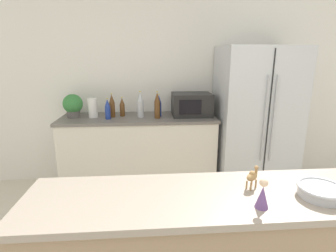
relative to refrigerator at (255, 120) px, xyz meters
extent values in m
cube|color=white|center=(-1.14, 0.40, 0.39)|extent=(8.00, 0.06, 2.55)
cube|color=silver|center=(-1.46, 0.07, -0.44)|extent=(1.87, 0.60, 0.90)
cube|color=#66605B|center=(-1.46, 0.07, 0.03)|extent=(1.90, 0.63, 0.03)
cube|color=silver|center=(0.00, 0.00, 0.00)|extent=(0.94, 0.71, 1.77)
cube|color=black|center=(0.00, -0.36, 0.00)|extent=(0.01, 0.01, 1.70)
cylinder|color=#B2B5BA|center=(-0.05, -0.37, 0.09)|extent=(0.02, 0.02, 0.98)
cylinder|color=#B2B5BA|center=(0.05, -0.37, 0.09)|extent=(0.02, 0.02, 0.98)
cube|color=gray|center=(-1.02, -1.92, 0.07)|extent=(1.90, 0.51, 0.03)
cylinder|color=#595451|center=(-2.24, 0.11, 0.09)|extent=(0.16, 0.16, 0.08)
sphere|color=#387F3D|center=(-2.24, 0.11, 0.21)|extent=(0.23, 0.23, 0.23)
cylinder|color=white|center=(-2.00, 0.09, 0.16)|extent=(0.11, 0.11, 0.23)
cube|color=black|center=(-0.79, 0.09, 0.19)|extent=(0.48, 0.36, 0.28)
cube|color=black|center=(-0.84, -0.09, 0.19)|extent=(0.26, 0.01, 0.17)
cylinder|color=navy|center=(-1.81, -0.03, 0.13)|extent=(0.06, 0.06, 0.15)
cone|color=navy|center=(-1.81, -0.03, 0.24)|extent=(0.06, 0.06, 0.09)
cylinder|color=gold|center=(-1.81, -0.03, 0.29)|extent=(0.02, 0.02, 0.01)
cylinder|color=navy|center=(-1.20, 0.07, 0.13)|extent=(0.06, 0.06, 0.17)
cone|color=navy|center=(-1.20, 0.07, 0.27)|extent=(0.06, 0.06, 0.10)
cylinder|color=gold|center=(-1.20, 0.07, 0.32)|extent=(0.02, 0.02, 0.01)
cylinder|color=#B2B7BC|center=(-1.43, 0.04, 0.15)|extent=(0.08, 0.08, 0.20)
cone|color=#B2B7BC|center=(-1.43, 0.04, 0.30)|extent=(0.08, 0.08, 0.11)
cylinder|color=gold|center=(-1.43, 0.04, 0.36)|extent=(0.03, 0.03, 0.01)
cylinder|color=brown|center=(-1.23, -0.03, 0.15)|extent=(0.07, 0.07, 0.20)
cone|color=brown|center=(-1.23, -0.03, 0.31)|extent=(0.07, 0.07, 0.11)
cylinder|color=gold|center=(-1.23, -0.03, 0.37)|extent=(0.02, 0.02, 0.01)
cylinder|color=brown|center=(-1.65, 0.12, 0.12)|extent=(0.06, 0.06, 0.15)
cone|color=brown|center=(-1.65, 0.12, 0.24)|extent=(0.06, 0.06, 0.08)
cylinder|color=gold|center=(-1.65, 0.12, 0.28)|extent=(0.02, 0.02, 0.01)
cylinder|color=brown|center=(-1.77, 0.08, 0.14)|extent=(0.07, 0.07, 0.18)
cone|color=brown|center=(-1.77, 0.08, 0.28)|extent=(0.06, 0.06, 0.10)
cylinder|color=gold|center=(-1.77, 0.08, 0.33)|extent=(0.02, 0.02, 0.01)
cylinder|color=#B7BABF|center=(-0.49, -1.99, 0.12)|extent=(0.21, 0.21, 0.05)
torus|color=#B7BABF|center=(-0.49, -1.99, 0.14)|extent=(0.23, 0.23, 0.02)
ellipsoid|color=#A87F4C|center=(-0.80, -1.87, 0.16)|extent=(0.09, 0.08, 0.04)
sphere|color=#A87F4C|center=(-0.80, -1.87, 0.17)|extent=(0.03, 0.03, 0.03)
cylinder|color=#A87F4C|center=(-0.76, -1.85, 0.18)|extent=(0.01, 0.01, 0.04)
sphere|color=#A87F4C|center=(-0.76, -1.85, 0.20)|extent=(0.02, 0.02, 0.02)
cylinder|color=#A87F4C|center=(-0.78, -1.85, 0.11)|extent=(0.01, 0.01, 0.04)
cylinder|color=#A87F4C|center=(-0.77, -1.87, 0.11)|extent=(0.01, 0.01, 0.04)
cylinder|color=#A87F4C|center=(-0.82, -1.88, 0.11)|extent=(0.01, 0.01, 0.04)
cylinder|color=#A87F4C|center=(-0.81, -1.90, 0.11)|extent=(0.01, 0.01, 0.04)
cone|color=#6B4784|center=(-0.82, -2.06, 0.14)|extent=(0.06, 0.06, 0.11)
sphere|color=beige|center=(-0.82, -2.06, 0.22)|extent=(0.04, 0.04, 0.04)
camera|label=1|loc=(-1.33, -3.10, 0.77)|focal=28.00mm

